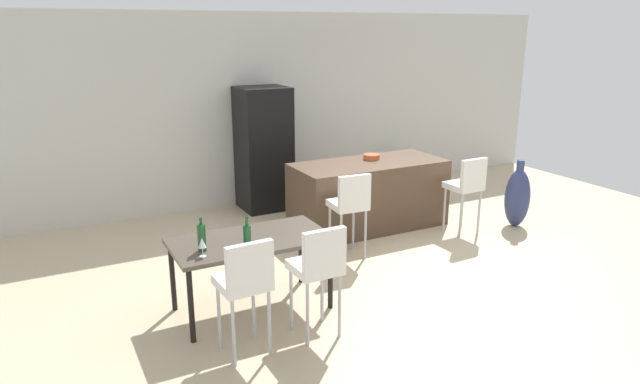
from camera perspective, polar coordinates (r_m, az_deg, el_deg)
name	(u,v)px	position (r m, az deg, el deg)	size (l,w,h in m)	color
ground_plane	(387,253)	(7.06, 6.77, -6.10)	(10.00, 10.00, 0.00)	#C6B28E
back_wall	(289,107)	(9.09, -3.10, 8.53)	(10.00, 0.12, 2.90)	beige
kitchen_island	(368,195)	(7.80, 4.90, -0.27)	(2.09, 0.91, 0.92)	#4C3828
bar_chair_left	(350,202)	(6.65, 3.06, -1.03)	(0.43, 0.43, 1.05)	white
bar_chair_middle	(467,183)	(7.68, 14.60, 0.84)	(0.41, 0.41, 1.05)	white
dining_table	(251,245)	(5.46, -7.01, -5.33)	(1.50, 0.79, 0.74)	#4C4238
dining_chair_near	(245,280)	(4.69, -7.55, -8.75)	(0.42, 0.42, 1.05)	white
dining_chair_far	(318,264)	(4.94, -0.17, -7.29)	(0.41, 0.41, 1.05)	white
wine_bottle_inner	(202,237)	(5.18, -11.84, -4.47)	(0.08, 0.08, 0.31)	#194723
wine_bottle_middle	(247,236)	(5.19, -7.36, -4.40)	(0.07, 0.07, 0.30)	#194723
wine_glass_left	(202,243)	(5.05, -11.80, -5.08)	(0.07, 0.07, 0.17)	silver
refrigerator	(264,149)	(8.54, -5.70, 4.35)	(0.72, 0.68, 1.84)	black
fruit_bowl	(372,157)	(7.84, 5.22, 3.56)	(0.22, 0.22, 0.07)	#C6512D
floor_vase	(517,198)	(8.27, 19.29, -0.53)	(0.34, 0.34, 0.94)	navy
potted_plant	(404,168)	(9.90, 8.49, 2.44)	(0.38, 0.38, 0.58)	#996B4C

